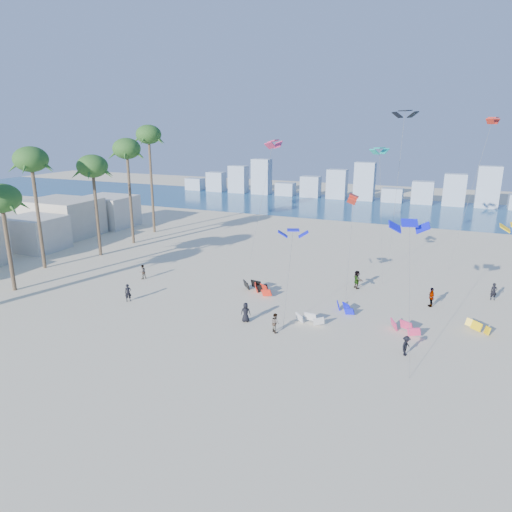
% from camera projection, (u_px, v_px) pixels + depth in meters
% --- Properties ---
extents(ground, '(220.00, 220.00, 0.00)m').
position_uv_depth(ground, '(126.00, 373.00, 31.91)').
color(ground, beige).
rests_on(ground, ground).
extents(ocean, '(220.00, 220.00, 0.00)m').
position_uv_depth(ocean, '(348.00, 207.00, 95.68)').
color(ocean, navy).
rests_on(ocean, ground).
extents(kitesurfer_near, '(0.74, 0.73, 1.72)m').
position_uv_depth(kitesurfer_near, '(128.00, 293.00, 44.54)').
color(kitesurfer_near, black).
rests_on(kitesurfer_near, ground).
extents(kitesurfer_mid, '(1.01, 0.99, 1.64)m').
position_uv_depth(kitesurfer_mid, '(275.00, 323.00, 37.96)').
color(kitesurfer_mid, gray).
rests_on(kitesurfer_mid, ground).
extents(kitesurfers_far, '(36.09, 15.86, 1.91)m').
position_uv_depth(kitesurfers_far, '(337.00, 294.00, 44.13)').
color(kitesurfers_far, black).
rests_on(kitesurfers_far, ground).
extents(grounded_kites, '(23.50, 7.01, 0.93)m').
position_uv_depth(grounded_kites, '(327.00, 306.00, 42.56)').
color(grounded_kites, black).
rests_on(grounded_kites, ground).
extents(flying_kites, '(37.13, 33.71, 18.56)m').
position_uv_depth(flying_kites, '(402.00, 172.00, 46.18)').
color(flying_kites, '#0E11EF').
rests_on(flying_kites, ground).
extents(palm_row, '(7.42, 44.80, 16.43)m').
position_uv_depth(palm_row, '(47.00, 165.00, 51.21)').
color(palm_row, brown).
rests_on(palm_row, ground).
extents(beachfront_buildings, '(11.50, 43.00, 6.00)m').
position_uv_depth(beachfront_buildings, '(19.00, 231.00, 62.20)').
color(beachfront_buildings, beige).
rests_on(beachfront_buildings, ground).
extents(distant_skyline, '(85.00, 3.00, 8.40)m').
position_uv_depth(distant_skyline, '(353.00, 186.00, 104.13)').
color(distant_skyline, '#9EADBF').
rests_on(distant_skyline, ground).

